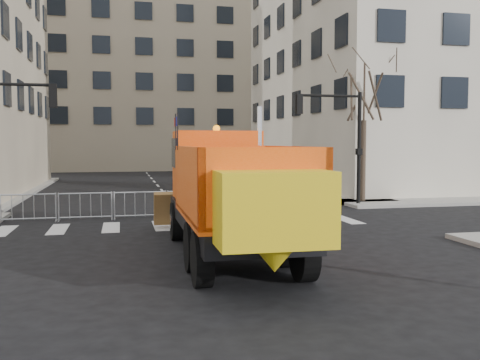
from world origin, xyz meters
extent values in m
plane|color=black|center=(0.00, 0.00, 0.00)|extent=(120.00, 120.00, 0.00)
cube|color=gray|center=(0.00, 8.50, 0.07)|extent=(64.00, 5.00, 0.15)
cube|color=tan|center=(0.00, 52.00, 12.00)|extent=(30.00, 18.00, 24.00)
cylinder|color=black|center=(8.50, 9.50, 2.70)|extent=(0.18, 0.18, 5.40)
cube|color=black|center=(0.25, -0.27, 1.02)|extent=(2.54, 7.72, 0.48)
cylinder|color=black|center=(-0.85, 2.53, 0.59)|extent=(0.39, 1.18, 1.18)
cylinder|color=black|center=(1.40, 2.50, 0.59)|extent=(0.39, 1.18, 1.18)
cylinder|color=black|center=(-0.89, -1.65, 0.59)|extent=(0.39, 1.18, 1.18)
cylinder|color=black|center=(1.36, -1.67, 0.59)|extent=(0.39, 1.18, 1.18)
cylinder|color=black|center=(-0.90, -3.04, 0.59)|extent=(0.39, 1.18, 1.18)
cylinder|color=black|center=(1.35, -3.06, 0.59)|extent=(0.39, 1.18, 1.18)
cube|color=#FC530E|center=(0.28, 3.16, 1.76)|extent=(2.26, 1.73, 1.07)
cube|color=#FC530E|center=(0.27, 1.77, 2.41)|extent=(2.48, 1.74, 1.92)
cylinder|color=silver|center=(1.38, 0.95, 2.78)|extent=(0.15, 0.15, 2.57)
cube|color=#FC530E|center=(0.24, -1.76, 2.14)|extent=(2.72, 4.73, 1.76)
cube|color=yellow|center=(0.21, -4.65, 1.82)|extent=(2.15, 1.09, 1.39)
cube|color=brown|center=(0.30, 4.97, 0.70)|extent=(3.43, 0.65, 1.20)
imported|color=black|center=(-0.38, 4.36, 0.87)|extent=(0.65, 0.45, 1.74)
imported|color=black|center=(0.13, 5.58, 1.02)|extent=(1.20, 1.07, 2.05)
imported|color=black|center=(0.62, 4.48, 0.81)|extent=(0.90, 0.99, 1.63)
cube|color=#A0250C|center=(3.28, 8.68, 0.70)|extent=(0.47, 0.42, 1.10)
camera|label=1|loc=(-2.53, -13.97, 3.03)|focal=40.00mm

